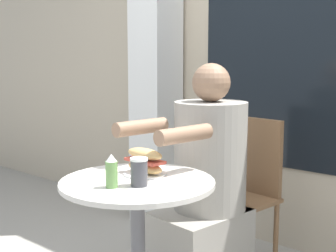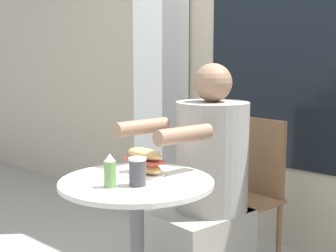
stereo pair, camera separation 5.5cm
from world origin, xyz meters
name	(u,v)px [view 1 (the left image)]	position (x,y,z in m)	size (l,w,h in m)	color
storefront_wall	(296,24)	(0.00, 1.38, 1.40)	(8.00, 0.09, 2.80)	#B7A88E
lattice_pillar	(156,57)	(-0.96, 1.18, 1.20)	(0.28, 0.28, 2.40)	silver
cafe_table	(138,227)	(0.00, 0.00, 0.51)	(0.63, 0.63, 0.71)	beige
diner_chair	(244,182)	(-0.02, 0.85, 0.52)	(0.42, 0.42, 0.87)	brown
seated_diner	(205,199)	(-0.03, 0.51, 0.51)	(0.42, 0.66, 1.17)	gray
sandwich_on_plate	(145,163)	(-0.04, 0.09, 0.76)	(0.20, 0.18, 0.11)	white
drink_cup	(139,172)	(0.06, -0.05, 0.76)	(0.07, 0.07, 0.11)	#424247
condiment_bottle	(111,171)	(0.00, -0.14, 0.77)	(0.05, 0.05, 0.13)	#66934C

